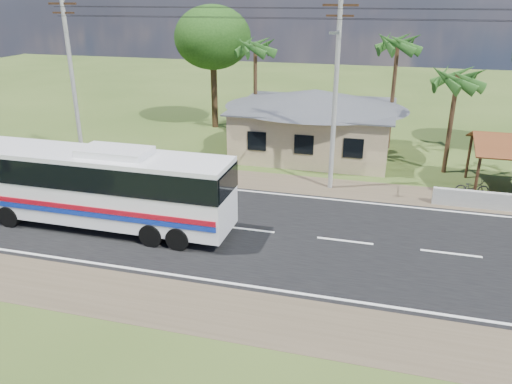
% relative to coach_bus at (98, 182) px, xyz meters
% --- Properties ---
extents(ground, '(120.00, 120.00, 0.00)m').
position_rel_coach_bus_xyz_m(ground, '(6.81, 1.42, -2.26)').
color(ground, '#304619').
rests_on(ground, ground).
extents(road, '(120.00, 16.00, 0.03)m').
position_rel_coach_bus_xyz_m(road, '(6.81, 1.42, -2.25)').
color(road, black).
rests_on(road, ground).
extents(house, '(12.40, 10.00, 5.00)m').
position_rel_coach_bus_xyz_m(house, '(7.81, 14.41, 0.38)').
color(house, tan).
rests_on(house, ground).
extents(concrete_barrier, '(7.00, 0.30, 0.90)m').
position_rel_coach_bus_xyz_m(concrete_barrier, '(18.81, 7.02, -1.81)').
color(concrete_barrier, '#9E9E99').
rests_on(concrete_barrier, ground).
extents(utility_poles, '(32.80, 2.22, 11.00)m').
position_rel_coach_bus_xyz_m(utility_poles, '(9.48, 7.90, 3.51)').
color(utility_poles, '#9E9E99').
rests_on(utility_poles, ground).
extents(palm_near, '(2.80, 2.80, 6.70)m').
position_rel_coach_bus_xyz_m(palm_near, '(16.31, 12.42, 3.45)').
color(palm_near, '#47301E').
rests_on(palm_near, ground).
extents(palm_mid, '(2.80, 2.80, 8.20)m').
position_rel_coach_bus_xyz_m(palm_mid, '(12.81, 16.92, 4.90)').
color(palm_mid, '#47301E').
rests_on(palm_mid, ground).
extents(palm_far, '(2.80, 2.80, 7.70)m').
position_rel_coach_bus_xyz_m(palm_far, '(2.81, 17.42, 4.42)').
color(palm_far, '#47301E').
rests_on(palm_far, ground).
extents(tree_behind_house, '(6.00, 6.00, 9.61)m').
position_rel_coach_bus_xyz_m(tree_behind_house, '(-1.19, 19.42, 4.85)').
color(tree_behind_house, '#47301E').
rests_on(tree_behind_house, ground).
extents(coach_bus, '(12.76, 2.87, 3.95)m').
position_rel_coach_bus_xyz_m(coach_bus, '(0.00, 0.00, 0.00)').
color(coach_bus, white).
rests_on(coach_bus, ground).
extents(motorcycle, '(1.87, 0.87, 0.94)m').
position_rel_coach_bus_xyz_m(motorcycle, '(17.46, 8.74, -1.79)').
color(motorcycle, black).
rests_on(motorcycle, ground).
extents(small_car, '(2.63, 4.67, 1.50)m').
position_rel_coach_bus_xyz_m(small_car, '(-7.10, 5.03, -1.51)').
color(small_car, '#2E2E30').
rests_on(small_car, ground).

